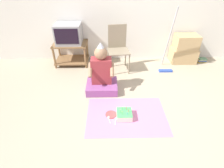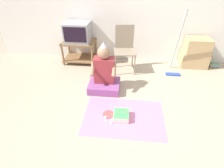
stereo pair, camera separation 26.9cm
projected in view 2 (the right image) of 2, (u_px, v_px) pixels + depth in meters
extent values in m
plane|color=tan|center=(134.00, 125.00, 2.46)|extent=(16.00, 16.00, 0.00)
cube|color=white|center=(139.00, 1.00, 3.49)|extent=(6.40, 0.06, 2.55)
cube|color=olive|center=(79.00, 42.00, 3.82)|extent=(0.72, 0.50, 0.03)
cube|color=olive|center=(81.00, 58.00, 4.04)|extent=(0.72, 0.50, 0.02)
cylinder|color=olive|center=(63.00, 55.00, 3.80)|extent=(0.04, 0.04, 0.49)
cylinder|color=olive|center=(92.00, 56.00, 3.74)|extent=(0.04, 0.04, 0.49)
cylinder|color=olive|center=(69.00, 47.00, 4.15)|extent=(0.04, 0.04, 0.49)
cylinder|color=olive|center=(96.00, 48.00, 4.10)|extent=(0.04, 0.04, 0.49)
cube|color=#99999E|center=(78.00, 32.00, 3.70)|extent=(0.52, 0.46, 0.40)
cube|color=black|center=(75.00, 35.00, 3.50)|extent=(0.46, 0.01, 0.30)
cube|color=gray|center=(125.00, 52.00, 3.47)|extent=(0.46, 0.43, 0.02)
cube|color=gray|center=(125.00, 37.00, 3.49)|extent=(0.37, 0.07, 0.48)
cylinder|color=gray|center=(115.00, 66.00, 3.45)|extent=(0.02, 0.02, 0.44)
cylinder|color=gray|center=(135.00, 65.00, 3.46)|extent=(0.02, 0.02, 0.44)
cylinder|color=gray|center=(115.00, 58.00, 3.74)|extent=(0.02, 0.02, 0.44)
cylinder|color=gray|center=(133.00, 58.00, 3.74)|extent=(0.02, 0.02, 0.44)
cube|color=tan|center=(194.00, 59.00, 3.81)|extent=(0.56, 0.35, 0.33)
cube|color=tan|center=(198.00, 45.00, 3.64)|extent=(0.48, 0.37, 0.30)
cube|color=#2D4CB2|center=(173.00, 74.00, 3.57)|extent=(0.28, 0.09, 0.03)
cylinder|color=#B7B7BC|center=(178.00, 41.00, 3.34)|extent=(0.03, 0.34, 1.26)
cube|color=#A88933|center=(213.00, 67.00, 3.83)|extent=(0.20, 0.12, 0.03)
cube|color=#284793|center=(214.00, 66.00, 3.82)|extent=(0.19, 0.13, 0.02)
cube|color=beige|center=(214.00, 65.00, 3.81)|extent=(0.19, 0.10, 0.02)
cube|color=#60936B|center=(215.00, 64.00, 3.79)|extent=(0.17, 0.11, 0.03)
cube|color=#8C4C8C|center=(104.00, 86.00, 3.14)|extent=(0.54, 0.46, 0.14)
cube|color=#993338|center=(104.00, 70.00, 3.01)|extent=(0.34, 0.20, 0.46)
sphere|color=#9E7556|center=(104.00, 53.00, 2.82)|extent=(0.21, 0.21, 0.21)
cone|color=silver|center=(104.00, 45.00, 2.75)|extent=(0.12, 0.12, 0.09)
cylinder|color=#9E7556|center=(93.00, 69.00, 2.90)|extent=(0.06, 0.24, 0.20)
cylinder|color=#9E7556|center=(114.00, 70.00, 2.87)|extent=(0.06, 0.24, 0.20)
cube|color=pink|center=(124.00, 117.00, 2.59)|extent=(1.18, 0.81, 0.01)
cube|color=#F4E0C6|center=(121.00, 116.00, 2.55)|extent=(0.22, 0.22, 0.09)
cube|color=#4CB266|center=(121.00, 113.00, 2.52)|extent=(0.22, 0.22, 0.01)
cylinder|color=#EA4C4C|center=(126.00, 112.00, 2.50)|extent=(0.01, 0.01, 0.05)
sphere|color=#FFCC4C|center=(126.00, 111.00, 2.48)|extent=(0.01, 0.01, 0.01)
cylinder|color=#EA4C4C|center=(124.00, 110.00, 2.55)|extent=(0.01, 0.01, 0.05)
sphere|color=#FFCC4C|center=(124.00, 108.00, 2.53)|extent=(0.01, 0.01, 0.01)
cylinder|color=#66C666|center=(120.00, 109.00, 2.56)|extent=(0.01, 0.01, 0.05)
sphere|color=#FFCC4C|center=(120.00, 108.00, 2.54)|extent=(0.01, 0.01, 0.01)
cylinder|color=#66C666|center=(117.00, 112.00, 2.51)|extent=(0.01, 0.01, 0.05)
sphere|color=#FFCC4C|center=(117.00, 110.00, 2.49)|extent=(0.01, 0.01, 0.01)
cylinder|color=#66C666|center=(119.00, 114.00, 2.47)|extent=(0.01, 0.01, 0.05)
sphere|color=#FFCC4C|center=(119.00, 113.00, 2.45)|extent=(0.01, 0.01, 0.01)
cylinder|color=#4C7FE5|center=(124.00, 115.00, 2.46)|extent=(0.01, 0.01, 0.05)
sphere|color=#FFCC4C|center=(124.00, 113.00, 2.44)|extent=(0.01, 0.01, 0.01)
cylinder|color=#D84C4C|center=(109.00, 114.00, 2.63)|extent=(0.17, 0.17, 0.01)
ellipsoid|color=white|center=(106.00, 117.00, 2.58)|extent=(0.04, 0.05, 0.01)
cube|color=white|center=(106.00, 120.00, 2.53)|extent=(0.03, 0.10, 0.01)
ellipsoid|color=white|center=(113.00, 119.00, 2.55)|extent=(0.04, 0.05, 0.01)
cube|color=white|center=(112.00, 122.00, 2.49)|extent=(0.03, 0.10, 0.01)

